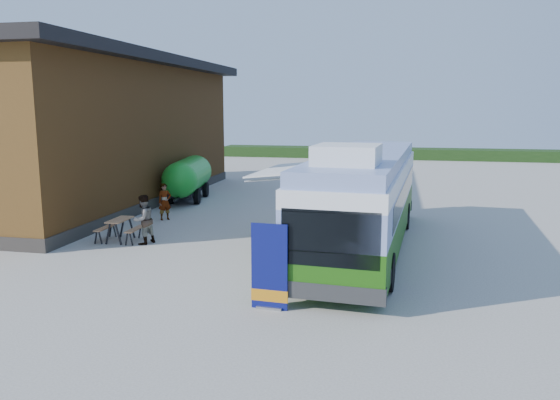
% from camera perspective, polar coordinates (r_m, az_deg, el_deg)
% --- Properties ---
extents(ground, '(100.00, 100.00, 0.00)m').
position_cam_1_polar(ground, '(17.45, -5.48, -6.74)').
color(ground, '#BCB7AD').
rests_on(ground, ground).
extents(barn, '(9.60, 21.20, 7.50)m').
position_cam_1_polar(barn, '(30.30, -19.08, 6.64)').
color(barn, brown).
rests_on(barn, ground).
extents(hedge, '(40.00, 3.00, 1.00)m').
position_cam_1_polar(hedge, '(54.21, 15.12, 4.68)').
color(hedge, '#264419').
rests_on(hedge, ground).
extents(bus, '(3.59, 12.92, 3.92)m').
position_cam_1_polar(bus, '(18.99, 8.82, 0.33)').
color(bus, '#2A7513').
rests_on(bus, ground).
extents(awning, '(3.00, 4.50, 0.53)m').
position_cam_1_polar(awning, '(19.11, 2.43, 3.48)').
color(awning, white).
rests_on(awning, ground).
extents(banner, '(0.94, 0.22, 2.16)m').
position_cam_1_polar(banner, '(13.44, -1.12, -7.81)').
color(banner, '#0B1058').
rests_on(banner, ground).
extents(picnic_table, '(1.51, 1.35, 0.84)m').
position_cam_1_polar(picnic_table, '(21.04, -16.38, -2.49)').
color(picnic_table, tan).
rests_on(picnic_table, ground).
extents(person_a, '(0.69, 0.70, 1.63)m').
position_cam_1_polar(person_a, '(24.51, -11.96, -0.17)').
color(person_a, '#999999').
rests_on(person_a, ground).
extents(person_b, '(0.97, 1.08, 1.81)m').
position_cam_1_polar(person_b, '(20.36, -14.10, -2.00)').
color(person_b, '#999999').
rests_on(person_b, ground).
extents(slurry_tanker, '(2.43, 6.00, 2.23)m').
position_cam_1_polar(slurry_tanker, '(29.44, -9.58, 2.46)').
color(slurry_tanker, green).
rests_on(slurry_tanker, ground).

